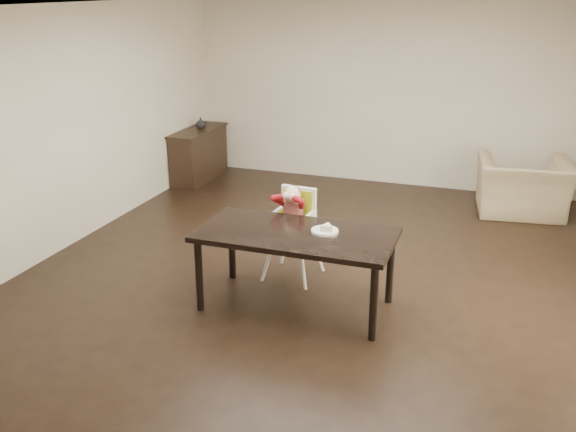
# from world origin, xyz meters

# --- Properties ---
(ground) EXTENTS (7.00, 7.00, 0.00)m
(ground) POSITION_xyz_m (0.00, 0.00, 0.00)
(ground) COLOR black
(ground) RESTS_ON ground
(room_walls) EXTENTS (6.02, 7.02, 2.71)m
(room_walls) POSITION_xyz_m (0.00, 0.00, 1.86)
(room_walls) COLOR beige
(room_walls) RESTS_ON ground
(dining_table) EXTENTS (1.80, 0.90, 0.75)m
(dining_table) POSITION_xyz_m (-0.02, -0.77, 0.67)
(dining_table) COLOR black
(dining_table) RESTS_ON ground
(high_chair) EXTENTS (0.45, 0.45, 0.99)m
(high_chair) POSITION_xyz_m (-0.25, -0.13, 0.70)
(high_chair) COLOR white
(high_chair) RESTS_ON ground
(plate) EXTENTS (0.32, 0.32, 0.07)m
(plate) POSITION_xyz_m (0.24, -0.68, 0.78)
(plate) COLOR white
(plate) RESTS_ON dining_table
(armchair) EXTENTS (1.23, 0.89, 1.00)m
(armchair) POSITION_xyz_m (1.97, 2.68, 0.50)
(armchair) COLOR tan
(armchair) RESTS_ON ground
(sideboard) EXTENTS (0.44, 1.26, 0.79)m
(sideboard) POSITION_xyz_m (-2.78, 2.70, 0.40)
(sideboard) COLOR black
(sideboard) RESTS_ON ground
(vase) EXTENTS (0.20, 0.20, 0.16)m
(vase) POSITION_xyz_m (-2.78, 2.81, 0.87)
(vase) COLOR #99999E
(vase) RESTS_ON sideboard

